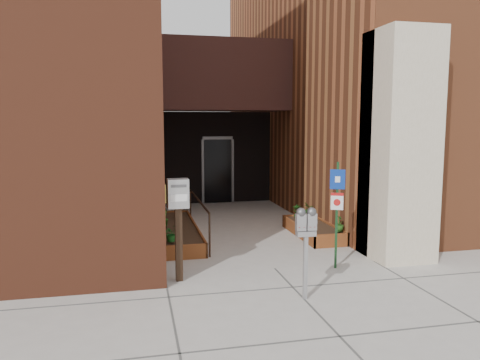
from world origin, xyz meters
TOP-DOWN VIEW (x-y plane):
  - ground at (0.00, 0.00)m, footprint 80.00×80.00m
  - architecture at (-0.18, 6.89)m, footprint 20.00×14.60m
  - planter_left at (-1.55, 2.70)m, footprint 0.90×3.60m
  - planter_right at (1.60, 2.20)m, footprint 0.80×2.20m
  - handrail at (-1.05, 2.65)m, footprint 0.04×3.34m
  - parking_meter at (0.02, -1.51)m, footprint 0.32×0.15m
  - sign_post at (1.10, -0.21)m, footprint 0.25×0.13m
  - payment_dropbox at (-1.77, -0.27)m, footprint 0.35×0.27m
  - shrub_left_a at (-1.79, 1.22)m, footprint 0.42×0.42m
  - shrub_left_b at (-1.85, 2.69)m, footprint 0.29×0.29m
  - shrub_left_c at (-1.85, 2.73)m, footprint 0.30×0.30m
  - shrub_left_d at (-1.47, 3.57)m, footprint 0.25×0.25m
  - shrub_right_a at (1.85, 1.30)m, footprint 0.24×0.24m
  - shrub_right_b at (1.39, 2.77)m, footprint 0.23×0.23m
  - shrub_right_c at (1.85, 3.10)m, footprint 0.35×0.35m

SIDE VIEW (x-z plane):
  - ground at x=0.00m, z-range 0.00..0.00m
  - planter_left at x=-1.55m, z-range -0.02..0.28m
  - planter_right at x=1.60m, z-range -0.02..0.28m
  - shrub_right_c at x=1.85m, z-range 0.30..0.63m
  - shrub_left_a at x=-1.79m, z-range 0.30..0.64m
  - shrub_left_d at x=-1.47m, z-range 0.30..0.64m
  - shrub_right_a at x=1.85m, z-range 0.30..0.65m
  - shrub_right_b at x=1.39m, z-range 0.30..0.67m
  - shrub_left_b at x=-1.85m, z-range 0.30..0.67m
  - shrub_left_c at x=-1.85m, z-range 0.30..0.68m
  - handrail at x=-1.05m, z-range 0.30..1.20m
  - parking_meter at x=0.02m, z-range 0.39..1.79m
  - sign_post at x=1.10m, z-range 0.22..2.18m
  - payment_dropbox at x=-1.77m, z-range 0.38..2.12m
  - architecture at x=-0.18m, z-range -0.02..9.98m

